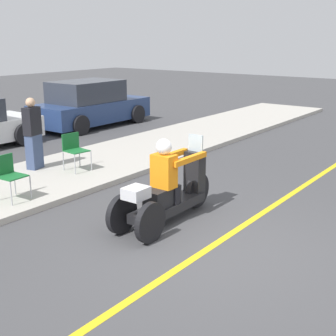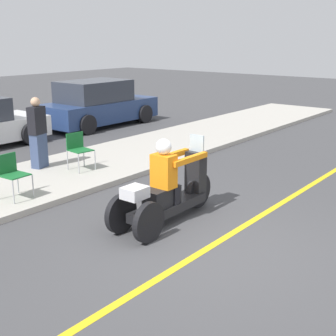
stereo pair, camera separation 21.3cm
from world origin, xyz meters
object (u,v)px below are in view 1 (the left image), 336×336
at_px(motorcycle_trike, 168,192).
at_px(folding_chair_set_back, 8,173).
at_px(spectator_with_child, 33,135).
at_px(parked_car_lot_center, 90,105).
at_px(folding_chair_curbside, 74,148).

height_order(motorcycle_trike, folding_chair_set_back, motorcycle_trike).
distance_m(spectator_with_child, parked_car_lot_center, 5.92).
xyz_separation_m(motorcycle_trike, parked_car_lot_center, (5.42, 7.43, 0.22)).
xyz_separation_m(motorcycle_trike, folding_chair_set_back, (-1.10, 2.82, 0.10)).
height_order(spectator_with_child, parked_car_lot_center, spectator_with_child).
relative_size(spectator_with_child, folding_chair_curbside, 1.96).
xyz_separation_m(folding_chair_curbside, parked_car_lot_center, (4.44, 4.08, 0.11)).
xyz_separation_m(motorcycle_trike, folding_chair_curbside, (0.98, 3.35, 0.10)).
bearing_deg(spectator_with_child, folding_chair_curbside, -59.21).
bearing_deg(parked_car_lot_center, motorcycle_trike, -126.10).
relative_size(spectator_with_child, folding_chair_set_back, 1.96).
xyz_separation_m(folding_chair_set_back, folding_chair_curbside, (2.08, 0.53, 0.00)).
bearing_deg(folding_chair_set_back, folding_chair_curbside, 14.38).
height_order(folding_chair_set_back, folding_chair_curbside, same).
bearing_deg(folding_chair_curbside, folding_chair_set_back, -165.62).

